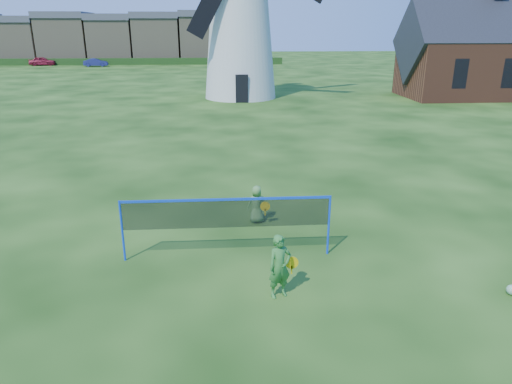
{
  "coord_description": "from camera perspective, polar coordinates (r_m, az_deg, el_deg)",
  "views": [
    {
      "loc": [
        -0.57,
        -10.38,
        5.34
      ],
      "look_at": [
        0.2,
        0.5,
        1.5
      ],
      "focal_mm": 32.59,
      "sensor_mm": 36.0,
      "label": 1
    }
  ],
  "objects": [
    {
      "name": "player_girl",
      "position": [
        9.74,
        2.94,
        -9.12
      ],
      "size": [
        0.72,
        0.49,
        1.39
      ],
      "rotation": [
        0.0,
        0.0,
        0.37
      ],
      "color": "#367F32",
      "rests_on": "ground"
    },
    {
      "name": "badminton_net",
      "position": [
        11.16,
        -3.62,
        -2.75
      ],
      "size": [
        5.05,
        0.05,
        1.55
      ],
      "color": "blue",
      "rests_on": "ground"
    },
    {
      "name": "car_right",
      "position": [
        75.77,
        -19.07,
        14.79
      ],
      "size": [
        3.57,
        1.51,
        1.15
      ],
      "primitive_type": "imported",
      "rotation": [
        0.0,
        0.0,
        1.66
      ],
      "color": "navy",
      "rests_on": "ground"
    },
    {
      "name": "ground",
      "position": [
        11.69,
        -0.81,
        -7.8
      ],
      "size": [
        220.0,
        220.0,
        0.0
      ],
      "primitive_type": "plane",
      "color": "black",
      "rests_on": "ground"
    },
    {
      "name": "chapel",
      "position": [
        43.31,
        26.64,
        14.69
      ],
      "size": [
        13.69,
        6.64,
        11.58
      ],
      "color": "brown",
      "rests_on": "ground"
    },
    {
      "name": "play_ball",
      "position": [
        11.44,
        28.89,
        -10.47
      ],
      "size": [
        0.22,
        0.22,
        0.22
      ],
      "primitive_type": "sphere",
      "color": "green",
      "rests_on": "ground"
    },
    {
      "name": "hedge",
      "position": [
        79.48,
        -20.39,
        14.76
      ],
      "size": [
        62.0,
        0.8,
        1.0
      ],
      "primitive_type": "cube",
      "color": "#193814",
      "rests_on": "ground"
    },
    {
      "name": "windmill",
      "position": [
        38.54,
        -2.01,
        20.42
      ],
      "size": [
        12.98,
        5.73,
        17.55
      ],
      "color": "silver",
      "rests_on": "ground"
    },
    {
      "name": "player_boy",
      "position": [
        13.41,
        0.11,
        -1.52
      ],
      "size": [
        0.64,
        0.43,
        1.11
      ],
      "rotation": [
        0.0,
        0.0,
        3.22
      ],
      "color": "#5A9246",
      "rests_on": "ground"
    },
    {
      "name": "terraced_houses",
      "position": [
        86.23,
        -22.25,
        17.1
      ],
      "size": [
        51.77,
        8.4,
        8.12
      ],
      "color": "#9A8966",
      "rests_on": "ground"
    },
    {
      "name": "car_left",
      "position": [
        80.59,
        -24.74,
        14.37
      ],
      "size": [
        3.97,
        1.99,
        1.3
      ],
      "primitive_type": "imported",
      "rotation": [
        0.0,
        0.0,
        1.69
      ],
      "color": "maroon",
      "rests_on": "ground"
    }
  ]
}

